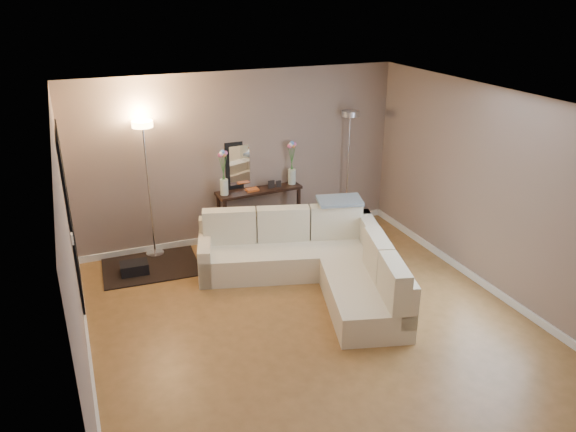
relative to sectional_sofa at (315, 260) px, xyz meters
name	(u,v)px	position (x,y,z in m)	size (l,w,h in m)	color
floor	(313,327)	(-0.46, -0.98, -0.32)	(5.00, 5.50, 0.01)	olive
ceiling	(318,105)	(-0.46, -0.98, 2.29)	(5.00, 5.50, 0.01)	white
wall_back	(239,158)	(-0.46, 1.78, 0.98)	(5.00, 0.02, 2.60)	gray
wall_front	(487,377)	(-0.46, -3.74, 0.98)	(5.00, 0.02, 2.60)	gray
wall_left	(71,265)	(-2.97, -0.98, 0.98)	(0.02, 5.50, 2.60)	gray
wall_right	(499,195)	(2.05, -0.98, 0.98)	(0.02, 5.50, 2.60)	gray
baseboard_back	(243,234)	(-0.46, 1.75, -0.27)	(5.00, 0.03, 0.10)	white
baseboard_left	(92,373)	(-2.94, -0.98, -0.27)	(0.03, 5.50, 0.10)	white
baseboard_right	(484,284)	(2.03, -0.98, -0.27)	(0.03, 5.50, 0.10)	white
doorway	(70,219)	(-2.94, 0.72, 0.78)	(0.02, 1.20, 2.20)	black
switch_plate	(72,239)	(-2.94, -0.13, 0.88)	(0.02, 0.08, 0.12)	white
sectional_sofa	(315,260)	(0.00, 0.00, 0.00)	(2.58, 2.92, 0.86)	beige
throw_blanket	(340,201)	(0.59, 0.47, 0.60)	(0.62, 0.36, 0.05)	gray
console_table	(254,211)	(-0.29, 1.62, 0.14)	(1.35, 0.45, 0.82)	black
leaning_mirror	(254,163)	(-0.22, 1.80, 0.87)	(0.94, 0.11, 0.74)	black
table_decor	(260,188)	(-0.21, 1.59, 0.53)	(0.57, 0.14, 0.13)	#C65923
flower_vase_left	(224,176)	(-0.77, 1.59, 0.79)	(0.16, 0.13, 0.70)	silver
flower_vase_right	(292,166)	(0.35, 1.67, 0.79)	(0.16, 0.13, 0.70)	silver
floor_lamp_lit	(146,163)	(-1.86, 1.63, 1.11)	(0.30, 0.30, 2.02)	silver
floor_lamp_unlit	(349,146)	(1.31, 1.62, 1.03)	(0.31, 0.31, 1.91)	silver
charcoal_rug	(151,267)	(-1.99, 1.25, -0.31)	(1.32, 0.99, 0.02)	black
black_bag	(135,271)	(-2.23, 1.13, -0.27)	(0.37, 0.26, 0.24)	black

